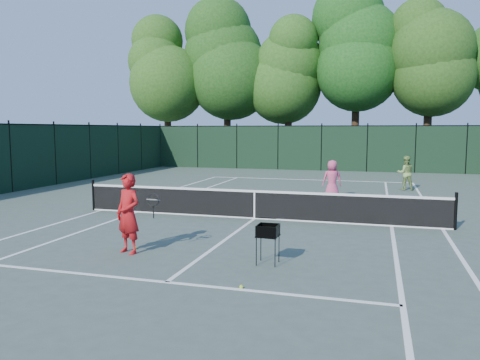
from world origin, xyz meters
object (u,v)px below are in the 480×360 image
(player_green, at_px, (406,173))
(ball_hopper, at_px, (268,231))
(loose_ball_near_cart, at_px, (241,287))
(coach, at_px, (128,214))
(player_pink, at_px, (332,180))
(loose_ball_midcourt, at_px, (135,248))

(player_green, bearing_deg, ball_hopper, 66.82)
(loose_ball_near_cart, bearing_deg, coach, 153.04)
(player_green, xyz_separation_m, loose_ball_near_cart, (-3.52, -15.06, -0.76))
(player_pink, height_order, loose_ball_midcourt, player_pink)
(player_pink, xyz_separation_m, loose_ball_midcourt, (-3.67, -9.34, -0.76))
(player_pink, distance_m, player_green, 4.85)
(coach, relative_size, loose_ball_near_cart, 26.67)
(coach, bearing_deg, player_green, 83.37)
(player_pink, relative_size, ball_hopper, 1.90)
(ball_hopper, height_order, loose_ball_near_cart, ball_hopper)
(coach, xyz_separation_m, player_green, (6.64, 13.47, -0.12))
(coach, xyz_separation_m, loose_ball_midcourt, (-0.02, 0.32, -0.87))
(loose_ball_near_cart, bearing_deg, loose_ball_midcourt, 148.77)
(coach, xyz_separation_m, player_pink, (3.65, 9.66, -0.12))
(loose_ball_midcourt, bearing_deg, player_pink, 68.53)
(loose_ball_midcourt, bearing_deg, player_green, 63.12)
(player_green, bearing_deg, loose_ball_near_cart, 67.94)
(coach, height_order, player_green, coach)
(loose_ball_near_cart, distance_m, loose_ball_midcourt, 3.68)
(loose_ball_midcourt, bearing_deg, loose_ball_near_cart, -31.23)
(player_green, bearing_deg, loose_ball_midcourt, 54.22)
(player_pink, height_order, player_green, player_green)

